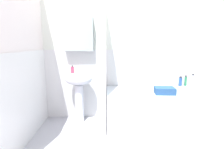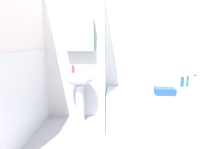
{
  "view_description": "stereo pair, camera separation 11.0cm",
  "coord_description": "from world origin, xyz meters",
  "px_view_note": "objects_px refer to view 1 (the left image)",
  "views": [
    {
      "loc": [
        -0.51,
        -1.81,
        1.29
      ],
      "look_at": [
        -0.4,
        0.81,
        0.84
      ],
      "focal_mm": 28.33,
      "sensor_mm": 36.0,
      "label": 1
    },
    {
      "loc": [
        -0.4,
        -1.81,
        1.29
      ],
      "look_at": [
        -0.4,
        0.81,
        0.84
      ],
      "focal_mm": 28.33,
      "sensor_mm": 36.0,
      "label": 2
    }
  ],
  "objects_px": {
    "lotion_bottle": "(180,82)",
    "sink": "(79,86)",
    "bathtub": "(156,108)",
    "body_wash_bottle": "(193,81)",
    "towel_folded": "(165,91)",
    "soap_dispenser": "(72,70)",
    "conditioner_bottle": "(186,81)"
  },
  "relations": [
    {
      "from": "lotion_bottle",
      "to": "sink",
      "type": "bearing_deg",
      "value": -176.03
    },
    {
      "from": "bathtub",
      "to": "lotion_bottle",
      "type": "relative_size",
      "value": 9.35
    },
    {
      "from": "sink",
      "to": "body_wash_bottle",
      "type": "bearing_deg",
      "value": 2.69
    },
    {
      "from": "sink",
      "to": "towel_folded",
      "type": "xyz_separation_m",
      "value": [
        1.31,
        -0.34,
        0.01
      ]
    },
    {
      "from": "body_wash_bottle",
      "to": "towel_folded",
      "type": "bearing_deg",
      "value": -145.66
    },
    {
      "from": "soap_dispenser",
      "to": "body_wash_bottle",
      "type": "height_order",
      "value": "soap_dispenser"
    },
    {
      "from": "lotion_bottle",
      "to": "body_wash_bottle",
      "type": "bearing_deg",
      "value": -8.27
    },
    {
      "from": "sink",
      "to": "lotion_bottle",
      "type": "relative_size",
      "value": 4.88
    },
    {
      "from": "sink",
      "to": "soap_dispenser",
      "type": "relative_size",
      "value": 6.65
    },
    {
      "from": "sink",
      "to": "lotion_bottle",
      "type": "bearing_deg",
      "value": 3.97
    },
    {
      "from": "towel_folded",
      "to": "body_wash_bottle",
      "type": "bearing_deg",
      "value": 34.34
    },
    {
      "from": "conditioner_bottle",
      "to": "body_wash_bottle",
      "type": "bearing_deg",
      "value": -19.09
    },
    {
      "from": "soap_dispenser",
      "to": "lotion_bottle",
      "type": "relative_size",
      "value": 0.73
    },
    {
      "from": "soap_dispenser",
      "to": "conditioner_bottle",
      "type": "distance_m",
      "value": 1.95
    },
    {
      "from": "body_wash_bottle",
      "to": "lotion_bottle",
      "type": "distance_m",
      "value": 0.21
    },
    {
      "from": "bathtub",
      "to": "body_wash_bottle",
      "type": "xyz_separation_m",
      "value": [
        0.7,
        0.25,
        0.39
      ]
    },
    {
      "from": "body_wash_bottle",
      "to": "conditioner_bottle",
      "type": "bearing_deg",
      "value": 160.91
    },
    {
      "from": "lotion_bottle",
      "to": "bathtub",
      "type": "bearing_deg",
      "value": -150.75
    },
    {
      "from": "conditioner_bottle",
      "to": "lotion_bottle",
      "type": "bearing_deg",
      "value": -175.6
    },
    {
      "from": "sink",
      "to": "soap_dispenser",
      "type": "distance_m",
      "value": 0.29
    },
    {
      "from": "bathtub",
      "to": "conditioner_bottle",
      "type": "xyz_separation_m",
      "value": [
        0.59,
        0.28,
        0.37
      ]
    },
    {
      "from": "lotion_bottle",
      "to": "soap_dispenser",
      "type": "bearing_deg",
      "value": -176.48
    },
    {
      "from": "sink",
      "to": "lotion_bottle",
      "type": "xyz_separation_m",
      "value": [
        1.74,
        0.12,
        0.04
      ]
    },
    {
      "from": "body_wash_bottle",
      "to": "towel_folded",
      "type": "height_order",
      "value": "body_wash_bottle"
    },
    {
      "from": "conditioner_bottle",
      "to": "lotion_bottle",
      "type": "distance_m",
      "value": 0.1
    },
    {
      "from": "sink",
      "to": "bathtub",
      "type": "bearing_deg",
      "value": -7.11
    },
    {
      "from": "bathtub",
      "to": "lotion_bottle",
      "type": "xyz_separation_m",
      "value": [
        0.49,
        0.28,
        0.36
      ]
    },
    {
      "from": "bathtub",
      "to": "lotion_bottle",
      "type": "bearing_deg",
      "value": 29.25
    },
    {
      "from": "soap_dispenser",
      "to": "body_wash_bottle",
      "type": "xyz_separation_m",
      "value": [
        2.04,
        0.08,
        -0.21
      ]
    },
    {
      "from": "sink",
      "to": "lotion_bottle",
      "type": "height_order",
      "value": "sink"
    },
    {
      "from": "bathtub",
      "to": "sink",
      "type": "bearing_deg",
      "value": 172.89
    },
    {
      "from": "bathtub",
      "to": "towel_folded",
      "type": "height_order",
      "value": "towel_folded"
    }
  ]
}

